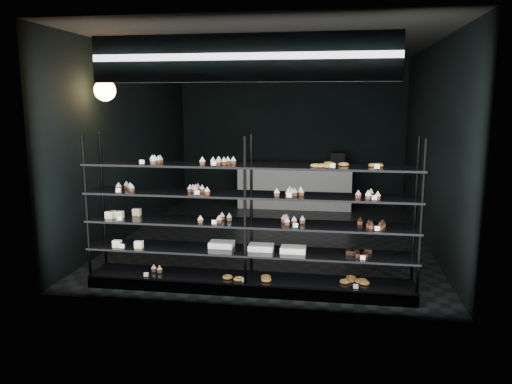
% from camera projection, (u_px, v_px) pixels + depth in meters
% --- Properties ---
extents(room, '(5.01, 6.01, 3.20)m').
position_uv_depth(room, '(275.00, 144.00, 8.27)').
color(room, black).
rests_on(room, ground).
extents(display_shelf, '(4.00, 0.50, 1.91)m').
position_uv_depth(display_shelf, '(246.00, 241.00, 6.07)').
color(display_shelf, black).
rests_on(display_shelf, room).
extents(signage, '(3.30, 0.05, 0.50)m').
position_uv_depth(signage, '(241.00, 58.00, 5.22)').
color(signage, '#0C0E3C').
rests_on(signage, room).
extents(pendant_lamp, '(0.30, 0.30, 0.88)m').
position_uv_depth(pendant_lamp, '(105.00, 90.00, 6.95)').
color(pendant_lamp, black).
rests_on(pendant_lamp, room).
extents(service_counter, '(2.53, 0.65, 1.23)m').
position_uv_depth(service_counter, '(295.00, 185.00, 10.87)').
color(service_counter, silver).
rests_on(service_counter, room).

